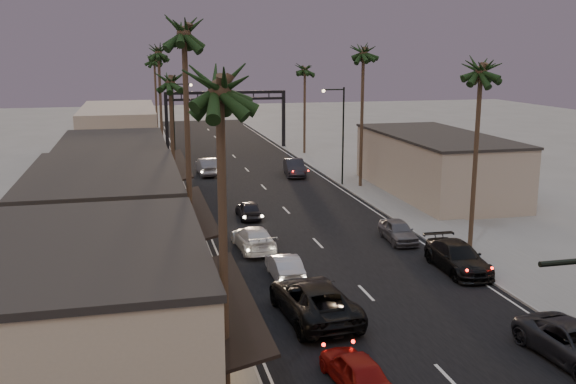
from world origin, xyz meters
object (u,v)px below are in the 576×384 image
oncoming_red (355,369)px  palm_rc (305,66)px  arch (226,105)px  palm_lb (184,25)px  palm_ld (158,48)px  palm_ra (482,64)px  palm_la (219,75)px  oncoming_silver (284,266)px  palm_lc (170,76)px  oncoming_pickup (314,300)px  palm_far (154,57)px  palm_rb (364,48)px  streetlight_right (340,128)px  streetlight_left (176,118)px  curbside_black (458,257)px

oncoming_red → palm_rc: bearing=-109.0°
palm_rc → arch: bearing=145.1°
arch → palm_lb: size_ratio=1.00×
arch → palm_lb: palm_lb is taller
palm_ld → palm_ra: (17.20, -31.00, -0.97)m
palm_la → oncoming_silver: palm_la is taller
palm_lc → oncoming_pickup: (5.14, -19.36, -9.57)m
palm_lc → palm_ra: (17.20, -12.00, 0.97)m
palm_lc → palm_far: size_ratio=0.92×
palm_rb → palm_lb: bearing=-128.0°
streetlight_right → palm_la: size_ratio=0.68×
palm_lb → palm_ld: bearing=90.0°
palm_rb → streetlight_left: bearing=137.9°
oncoming_silver → curbside_black: curbside_black is taller
palm_ra → streetlight_right: bearing=94.6°
palm_lb → palm_far: 56.03m
arch → palm_lc: bearing=-104.2°
streetlight_right → oncoming_silver: bearing=-114.7°
palm_rb → palm_far: 37.98m
arch → oncoming_pickup: arch is taller
oncoming_pickup → palm_rb: bearing=-117.7°
palm_rc → oncoming_pickup: 49.80m
palm_lc → oncoming_silver: 17.70m
oncoming_red → palm_rb: bearing=-116.1°
palm_lb → oncoming_pickup: 14.53m
streetlight_right → palm_ra: (1.68, -21.00, 6.11)m
palm_far → oncoming_silver: bearing=-85.2°
palm_ld → palm_far: (0.30, 23.00, -0.97)m
palm_ra → oncoming_red: size_ratio=3.34×
palm_lb → streetlight_right: bearing=56.0°
streetlight_left → palm_rc: (15.52, 6.00, 5.14)m
streetlight_right → oncoming_pickup: streetlight_right is taller
streetlight_right → curbside_black: (-0.72, -23.94, -4.53)m
palm_lc → palm_rc: 32.86m
oncoming_silver → streetlight_left: bearing=-84.6°
streetlight_left → palm_la: palm_la is taller
streetlight_left → oncoming_silver: size_ratio=2.20×
palm_lc → palm_far: (0.30, 42.00, 0.97)m
arch → palm_rc: palm_rc is taller
palm_lb → curbside_black: palm_lb is taller
streetlight_left → palm_la: (-1.68, -49.00, 6.11)m
palm_lb → oncoming_red: bearing=-67.1°
oncoming_red → palm_la: bearing=8.4°
palm_rc → curbside_black: 44.08m
palm_lc → oncoming_pickup: palm_lc is taller
palm_rc → palm_ld: bearing=-152.4°
arch → palm_lc: 35.41m
palm_far → curbside_black: size_ratio=2.41×
palm_lb → palm_far: size_ratio=1.15×
palm_rc → palm_far: palm_far is taller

